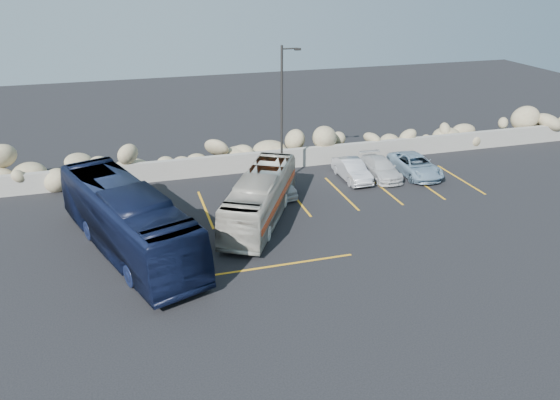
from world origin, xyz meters
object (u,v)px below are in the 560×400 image
object	(u,v)px
car_b	(352,170)
car_d	(415,165)
car_a	(274,182)
car_c	(381,168)
tour_coach	(127,219)
vintage_bus	(260,197)
lamppost	(283,112)

from	to	relation	value
car_b	car_d	world-z (taller)	car_d
car_a	car_c	bearing A→B (deg)	-0.63
car_c	car_d	world-z (taller)	car_d
car_c	car_d	bearing A→B (deg)	-4.25
tour_coach	car_b	size ratio (longest dim) A/B	3.02
car_d	tour_coach	bearing A→B (deg)	-163.38
tour_coach	vintage_bus	bearing A→B (deg)	-6.36
car_d	car_b	bearing A→B (deg)	175.48
car_c	car_d	size ratio (longest dim) A/B	0.89
car_a	car_b	bearing A→B (deg)	2.18
lamppost	car_a	bearing A→B (deg)	-123.90
tour_coach	car_c	size ratio (longest dim) A/B	2.83
car_b	tour_coach	bearing A→B (deg)	-158.07
vintage_bus	car_c	distance (m)	9.37
vintage_bus	tour_coach	world-z (taller)	tour_coach
car_a	car_c	xyz separation A→B (m)	(6.94, 0.59, -0.10)
car_a	lamppost	bearing A→B (deg)	50.63
tour_coach	car_a	xyz separation A→B (m)	(8.16, 4.72, -0.87)
tour_coach	car_b	world-z (taller)	tour_coach
vintage_bus	car_d	xyz separation A→B (m)	(10.78, 3.50, -0.59)
tour_coach	car_d	world-z (taller)	tour_coach
car_a	car_d	distance (m)	9.16
car_d	lamppost	bearing A→B (deg)	173.49
vintage_bus	car_c	size ratio (longest dim) A/B	2.21
lamppost	car_c	bearing A→B (deg)	-6.97
car_b	car_d	bearing A→B (deg)	-5.14
car_a	car_c	size ratio (longest dim) A/B	1.01
vintage_bus	car_b	xyz separation A→B (m)	(6.70, 3.85, -0.60)
vintage_bus	car_b	bearing A→B (deg)	58.21
lamppost	vintage_bus	distance (m)	6.01
vintage_bus	car_a	world-z (taller)	vintage_bus
car_c	car_d	xyz separation A→B (m)	(2.21, -0.25, 0.05)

